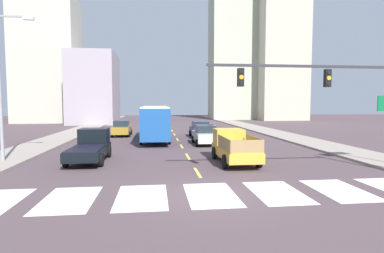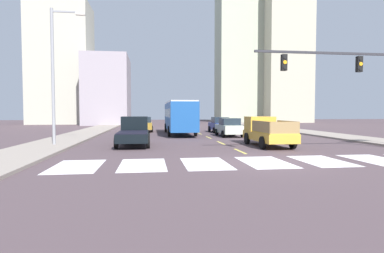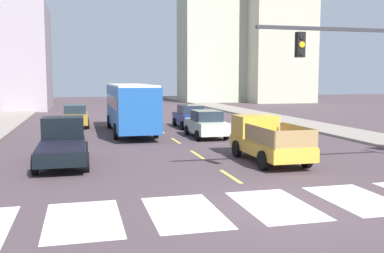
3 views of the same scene
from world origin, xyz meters
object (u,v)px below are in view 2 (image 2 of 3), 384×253
object	(u,v)px
pickup_stakebed	(266,132)
traffic_signal_gantry	(380,76)
sedan_near_right	(220,125)
sedan_near_left	(144,124)
streetlight_left	(55,71)
city_bus	(179,115)
sedan_mid	(229,127)
pickup_dark	(134,132)

from	to	relation	value
pickup_stakebed	traffic_signal_gantry	world-z (taller)	traffic_signal_gantry
sedan_near_right	sedan_near_left	size ratio (longest dim) A/B	1.00
pickup_stakebed	streetlight_left	xyz separation A→B (m)	(-13.93, 1.17, 4.03)
city_bus	sedan_near_left	size ratio (longest dim) A/B	2.45
sedan_near_left	traffic_signal_gantry	bearing A→B (deg)	-57.36
sedan_mid	streetlight_left	xyz separation A→B (m)	(-13.47, -7.06, 4.11)
sedan_mid	pickup_stakebed	bearing A→B (deg)	-84.65
sedan_mid	streetlight_left	distance (m)	15.75
city_bus	sedan_mid	size ratio (longest dim) A/B	2.45
city_bus	sedan_mid	distance (m)	5.65
pickup_stakebed	streetlight_left	distance (m)	14.55
traffic_signal_gantry	city_bus	bearing A→B (deg)	119.87
sedan_near_left	sedan_near_right	bearing A→B (deg)	-14.89
sedan_mid	traffic_signal_gantry	size ratio (longest dim) A/B	0.41
pickup_stakebed	sedan_mid	size ratio (longest dim) A/B	1.18
sedan_mid	traffic_signal_gantry	bearing A→B (deg)	-66.67
pickup_dark	streetlight_left	xyz separation A→B (m)	(-5.00, -0.28, 4.05)
city_bus	traffic_signal_gantry	bearing A→B (deg)	-59.10
sedan_near_right	traffic_signal_gantry	xyz separation A→B (m)	(4.68, -18.75, 3.40)
pickup_stakebed	pickup_dark	distance (m)	9.05
pickup_stakebed	sedan_near_right	distance (m)	13.97
pickup_dark	traffic_signal_gantry	bearing A→B (deg)	-23.74
pickup_dark	sedan_near_right	distance (m)	15.33
pickup_stakebed	sedan_near_left	distance (m)	18.44
sedan_near_left	traffic_signal_gantry	distance (m)	25.10
pickup_stakebed	pickup_dark	xyz separation A→B (m)	(-8.93, 1.45, -0.02)
sedan_mid	streetlight_left	world-z (taller)	streetlight_left
sedan_near_right	sedan_mid	distance (m)	5.75
traffic_signal_gantry	sedan_near_right	bearing A→B (deg)	104.00
sedan_near_left	sedan_mid	bearing A→B (deg)	-44.37
pickup_dark	sedan_near_left	xyz separation A→B (m)	(0.40, 14.89, -0.06)
sedan_mid	streetlight_left	size ratio (longest dim) A/B	0.49
sedan_near_left	pickup_stakebed	bearing A→B (deg)	-61.63
pickup_dark	streetlight_left	world-z (taller)	streetlight_left
sedan_near_right	traffic_signal_gantry	distance (m)	19.63
pickup_dark	traffic_signal_gantry	size ratio (longest dim) A/B	0.49
sedan_mid	sedan_near_left	world-z (taller)	same
pickup_stakebed	sedan_near_left	xyz separation A→B (m)	(-8.53, 16.34, -0.08)
pickup_stakebed	sedan_near_left	size ratio (longest dim) A/B	1.18
pickup_dark	city_bus	world-z (taller)	city_bus
city_bus	streetlight_left	bearing A→B (deg)	-129.95
pickup_dark	sedan_mid	xyz separation A→B (m)	(8.47, 6.77, -0.06)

